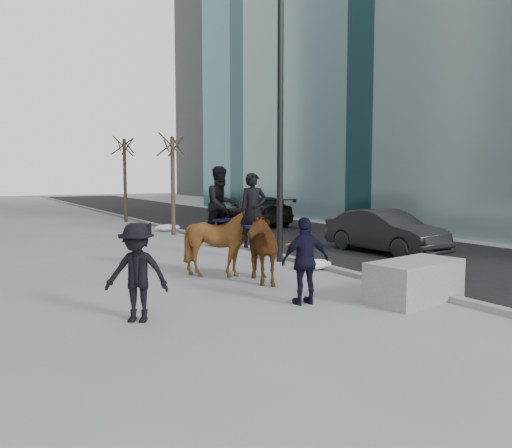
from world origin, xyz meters
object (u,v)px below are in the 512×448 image
mounted_right (224,233)px  mounted_left (256,242)px  car_near (385,232)px  planter (415,281)px

mounted_right → mounted_left: bearing=-70.9°
car_near → mounted_left: mounted_left is taller
mounted_left → car_near: bearing=18.8°
car_near → mounted_right: mounted_right is taller
planter → mounted_left: 3.84m
car_near → mounted_right: (-6.42, -1.03, 0.41)m
planter → car_near: (4.20, 5.37, 0.29)m
planter → mounted_left: mounted_left is taller
car_near → mounted_left: bearing=-165.6°
planter → car_near: car_near is taller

